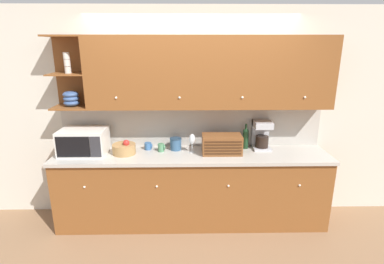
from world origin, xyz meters
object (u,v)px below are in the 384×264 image
object	(u,v)px
mug	(161,147)
wine_bottle	(246,137)
storage_canister	(176,144)
fruit_basket	(124,149)
mug_blue_second	(148,146)
microwave	(84,142)
wine_glass	(192,140)
coffee_maker	(261,135)
bread_box	(222,144)

from	to	relation	value
mug	wine_bottle	size ratio (longest dim) A/B	0.31
mug	storage_canister	world-z (taller)	storage_canister
fruit_basket	mug_blue_second	distance (m)	0.30
microwave	fruit_basket	xyz separation A→B (m)	(0.47, -0.01, -0.09)
storage_canister	wine_glass	bearing A→B (deg)	-25.21
coffee_maker	wine_bottle	bearing A→B (deg)	178.56
coffee_maker	bread_box	bearing A→B (deg)	-161.99
microwave	bread_box	distance (m)	1.63
mug	storage_canister	bearing A→B (deg)	18.09
mug_blue_second	mug	bearing A→B (deg)	-23.70
mug	bread_box	world-z (taller)	bread_box
wine_bottle	coffee_maker	bearing A→B (deg)	-1.44
storage_canister	fruit_basket	bearing A→B (deg)	-167.73
mug_blue_second	storage_canister	world-z (taller)	storage_canister
storage_canister	coffee_maker	size ratio (longest dim) A/B	0.42
fruit_basket	storage_canister	distance (m)	0.62
storage_canister	coffee_maker	world-z (taller)	coffee_maker
fruit_basket	bread_box	distance (m)	1.16
wine_glass	bread_box	distance (m)	0.36
storage_canister	bread_box	bearing A→B (deg)	-13.44
fruit_basket	wine_glass	bearing A→B (deg)	2.66
storage_canister	wine_glass	size ratio (longest dim) A/B	0.64
bread_box	mug	bearing A→B (deg)	174.08
mug_blue_second	mug	xyz separation A→B (m)	(0.17, -0.07, 0.01)
fruit_basket	bread_box	world-z (taller)	bread_box
bread_box	wine_bottle	size ratio (longest dim) A/B	1.47
mug_blue_second	mug	distance (m)	0.18
fruit_basket	wine_bottle	size ratio (longest dim) A/B	0.86
mug_blue_second	wine_glass	bearing A→B (deg)	-11.62
fruit_basket	mug_blue_second	world-z (taller)	fruit_basket
microwave	mug_blue_second	world-z (taller)	microwave
mug_blue_second	bread_box	size ratio (longest dim) A/B	0.21
fruit_basket	coffee_maker	world-z (taller)	coffee_maker
storage_canister	wine_bottle	bearing A→B (deg)	2.55
wine_glass	storage_canister	bearing A→B (deg)	154.79
bread_box	fruit_basket	bearing A→B (deg)	180.00
fruit_basket	storage_canister	world-z (taller)	fruit_basket
storage_canister	bread_box	distance (m)	0.57
mug	wine_bottle	xyz separation A→B (m)	(1.04, 0.10, 0.09)
fruit_basket	storage_canister	bearing A→B (deg)	12.27
fruit_basket	wine_bottle	xyz separation A→B (m)	(1.47, 0.17, 0.08)
mug_blue_second	coffee_maker	xyz separation A→B (m)	(1.40, 0.02, 0.14)
storage_canister	coffee_maker	distance (m)	1.07
wine_glass	wine_bottle	xyz separation A→B (m)	(0.67, 0.13, -0.01)
storage_canister	mug	bearing A→B (deg)	-161.91
storage_canister	bread_box	world-z (taller)	bread_box
wine_bottle	microwave	bearing A→B (deg)	-175.36
microwave	wine_bottle	bearing A→B (deg)	4.64
bread_box	wine_bottle	bearing A→B (deg)	28.45
wine_bottle	fruit_basket	bearing A→B (deg)	-173.40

